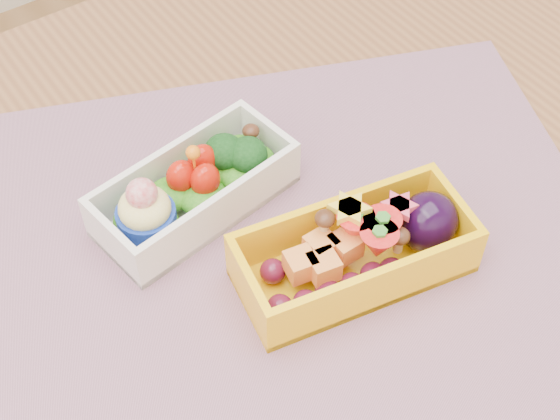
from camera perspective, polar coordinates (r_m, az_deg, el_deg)
table at (r=0.81m, az=1.89°, el=-4.74°), size 1.20×0.80×0.75m
placemat at (r=0.71m, az=-0.27°, el=-2.50°), size 0.69×0.62×0.00m
bento_white at (r=0.72m, az=-5.96°, el=1.42°), size 0.19×0.10×0.07m
bento_yellow at (r=0.67m, az=5.50°, el=-2.78°), size 0.20×0.12×0.06m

